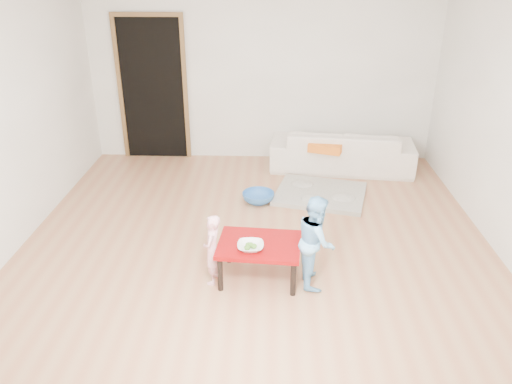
{
  "coord_description": "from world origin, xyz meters",
  "views": [
    {
      "loc": [
        0.15,
        -4.73,
        2.77
      ],
      "look_at": [
        0.0,
        -0.2,
        0.65
      ],
      "focal_mm": 35.0,
      "sensor_mm": 36.0,
      "label": 1
    }
  ],
  "objects_px": {
    "child_blue": "(316,241)",
    "red_table": "(259,260)",
    "bowl": "(251,247)",
    "basin": "(258,197)",
    "child_pink": "(212,250)",
    "sofa": "(342,149)"
  },
  "relations": [
    {
      "from": "basin",
      "to": "red_table",
      "type": "bearing_deg",
      "value": -88.05
    },
    {
      "from": "child_blue",
      "to": "red_table",
      "type": "bearing_deg",
      "value": 83.69
    },
    {
      "from": "bowl",
      "to": "basin",
      "type": "height_order",
      "value": "bowl"
    },
    {
      "from": "red_table",
      "to": "child_blue",
      "type": "xyz_separation_m",
      "value": [
        0.52,
        -0.04,
        0.25
      ]
    },
    {
      "from": "sofa",
      "to": "red_table",
      "type": "relative_size",
      "value": 2.62
    },
    {
      "from": "red_table",
      "to": "bowl",
      "type": "relative_size",
      "value": 3.19
    },
    {
      "from": "child_pink",
      "to": "basin",
      "type": "distance_m",
      "value": 1.77
    },
    {
      "from": "bowl",
      "to": "basin",
      "type": "distance_m",
      "value": 1.79
    },
    {
      "from": "bowl",
      "to": "basin",
      "type": "xyz_separation_m",
      "value": [
        0.02,
        1.75,
        -0.35
      ]
    },
    {
      "from": "child_blue",
      "to": "basin",
      "type": "distance_m",
      "value": 1.82
    },
    {
      "from": "sofa",
      "to": "basin",
      "type": "height_order",
      "value": "sofa"
    },
    {
      "from": "child_pink",
      "to": "child_blue",
      "type": "bearing_deg",
      "value": 100.15
    },
    {
      "from": "red_table",
      "to": "sofa",
      "type": "bearing_deg",
      "value": 68.31
    },
    {
      "from": "bowl",
      "to": "child_blue",
      "type": "xyz_separation_m",
      "value": [
        0.6,
        0.07,
        0.03
      ]
    },
    {
      "from": "bowl",
      "to": "basin",
      "type": "relative_size",
      "value": 0.6
    },
    {
      "from": "child_pink",
      "to": "child_blue",
      "type": "height_order",
      "value": "child_blue"
    },
    {
      "from": "child_pink",
      "to": "red_table",
      "type": "bearing_deg",
      "value": 107.89
    },
    {
      "from": "bowl",
      "to": "child_pink",
      "type": "relative_size",
      "value": 0.35
    },
    {
      "from": "bowl",
      "to": "child_pink",
      "type": "xyz_separation_m",
      "value": [
        -0.35,
        0.04,
        -0.06
      ]
    },
    {
      "from": "basin",
      "to": "bowl",
      "type": "bearing_deg",
      "value": -90.68
    },
    {
      "from": "sofa",
      "to": "child_blue",
      "type": "bearing_deg",
      "value": 84.13
    },
    {
      "from": "child_pink",
      "to": "bowl",
      "type": "bearing_deg",
      "value": 91.86
    }
  ]
}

